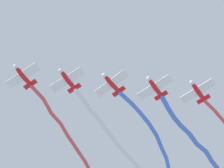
# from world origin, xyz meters

# --- Properties ---
(airplane_lead) EXTENTS (6.63, 5.17, 1.69)m
(airplane_lead) POSITION_xyz_m (0.87, 2.24, 77.69)
(airplane_lead) COLOR red
(smoke_trail_lead) EXTENTS (13.35, 20.99, 2.20)m
(smoke_trail_lead) POSITION_xyz_m (8.09, -10.14, 76.88)
(smoke_trail_lead) COLOR #DB4C4C
(airplane_left_wing) EXTENTS (6.61, 5.16, 1.69)m
(airplane_left_wing) POSITION_xyz_m (-2.00, -5.01, 77.94)
(airplane_left_wing) COLOR red
(smoke_trail_left_wing) EXTENTS (11.65, 19.91, 3.55)m
(smoke_trail_left_wing) POSITION_xyz_m (4.82, -16.58, 79.52)
(smoke_trail_left_wing) COLOR white
(airplane_right_wing) EXTENTS (6.76, 5.23, 1.69)m
(airplane_right_wing) POSITION_xyz_m (-4.86, -12.25, 78.19)
(airplane_right_wing) COLOR red
(smoke_trail_right_wing) EXTENTS (12.00, 17.81, 3.57)m
(smoke_trail_right_wing) POSITION_xyz_m (0.88, -23.52, 79.35)
(smoke_trail_right_wing) COLOR #4C75DB
(airplane_slot) EXTENTS (6.65, 5.18, 1.69)m
(airplane_slot) POSITION_xyz_m (-7.75, -19.50, 78.44)
(airplane_slot) COLOR red
(smoke_trail_slot) EXTENTS (10.24, 19.59, 2.71)m
(smoke_trail_slot) POSITION_xyz_m (-1.80, -30.84, 79.37)
(smoke_trail_slot) COLOR #4C75DB
(airplane_trail) EXTENTS (6.66, 5.19, 1.69)m
(airplane_trail) POSITION_xyz_m (-10.62, -26.75, 78.69)
(airplane_trail) COLOR red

